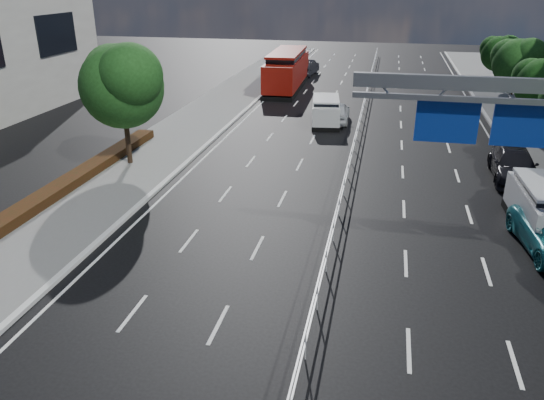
# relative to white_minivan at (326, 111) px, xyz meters

# --- Properties ---
(median_fence) EXTENTS (0.05, 85.00, 1.02)m
(median_fence) POSITION_rel_white_minivan_xyz_m (2.46, -6.55, -0.40)
(median_fence) COLOR silver
(median_fence) RESTS_ON ground
(near_tree_back) EXTENTS (4.84, 4.51, 6.69)m
(near_tree_back) POSITION_rel_white_minivan_xyz_m (-9.48, -11.08, 3.68)
(near_tree_back) COLOR black
(near_tree_back) RESTS_ON ground
(far_tree_f) EXTENTS (3.52, 3.28, 5.02)m
(far_tree_f) POSITION_rel_white_minivan_xyz_m (13.71, 0.43, 2.56)
(far_tree_f) COLOR black
(far_tree_f) RESTS_ON ground
(far_tree_g) EXTENTS (3.96, 3.69, 5.45)m
(far_tree_g) POSITION_rel_white_minivan_xyz_m (13.71, 7.93, 2.82)
(far_tree_g) COLOR black
(far_tree_g) RESTS_ON ground
(far_tree_h) EXTENTS (3.41, 3.18, 4.91)m
(far_tree_h) POSITION_rel_white_minivan_xyz_m (13.70, 15.43, 2.49)
(far_tree_h) COLOR black
(far_tree_h) RESTS_ON ground
(white_minivan) EXTENTS (2.43, 4.57, 1.89)m
(white_minivan) POSITION_rel_white_minivan_xyz_m (0.00, 0.00, 0.00)
(white_minivan) COLOR black
(white_minivan) RESTS_ON ground
(red_bus) EXTENTS (3.08, 11.50, 3.41)m
(red_bus) POSITION_rel_white_minivan_xyz_m (-5.04, 11.98, 0.85)
(red_bus) COLOR black
(red_bus) RESTS_ON ground
(near_car_silver) EXTENTS (1.86, 4.39, 1.48)m
(near_car_silver) POSITION_rel_white_minivan_xyz_m (0.71, 0.69, -0.19)
(near_car_silver) COLOR silver
(near_car_silver) RESTS_ON ground
(near_car_dark) EXTENTS (2.21, 5.21, 1.67)m
(near_car_dark) POSITION_rel_white_minivan_xyz_m (-4.38, 19.31, -0.09)
(near_car_dark) COLOR black
(near_car_dark) RESTS_ON ground
(parked_car_dark) EXTENTS (2.33, 5.27, 1.50)m
(parked_car_dark) POSITION_rel_white_minivan_xyz_m (10.76, -8.90, -0.18)
(parked_car_dark) COLOR black
(parked_car_dark) RESTS_ON ground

